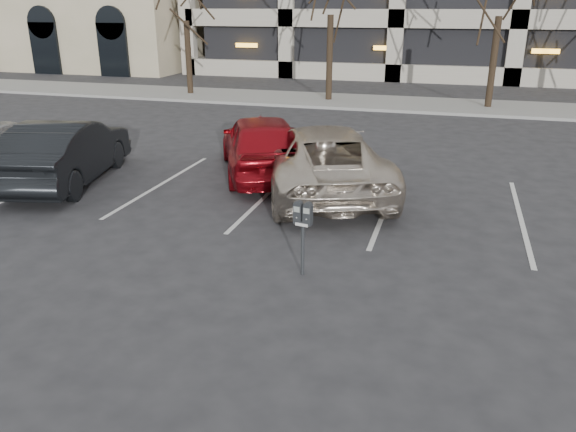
% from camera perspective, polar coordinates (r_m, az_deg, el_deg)
% --- Properties ---
extents(ground, '(140.00, 140.00, 0.00)m').
position_cam_1_polar(ground, '(10.84, 1.11, -2.11)').
color(ground, '#28282B').
rests_on(ground, ground).
extents(sidewalk, '(80.00, 4.00, 0.12)m').
position_cam_1_polar(sidewalk, '(26.11, 10.70, 11.16)').
color(sidewalk, gray).
rests_on(sidewalk, ground).
extents(stall_lines, '(16.90, 5.20, 0.00)m').
position_cam_1_polar(stall_lines, '(13.28, -2.07, 2.25)').
color(stall_lines, silver).
rests_on(stall_lines, ground).
extents(parking_meter, '(0.34, 0.17, 1.25)m').
position_cam_1_polar(parking_meter, '(8.98, 1.52, -0.44)').
color(parking_meter, black).
rests_on(parking_meter, ground).
extents(suv_silver, '(4.59, 6.29, 1.59)m').
position_cam_1_polar(suv_silver, '(13.36, 3.46, 5.87)').
color(suv_silver, beige).
rests_on(suv_silver, ground).
extents(car_red, '(3.76, 5.14, 1.63)m').
position_cam_1_polar(car_red, '(14.67, -2.66, 7.30)').
color(car_red, maroon).
rests_on(car_red, ground).
extents(car_dark, '(2.74, 5.06, 1.58)m').
position_cam_1_polar(car_dark, '(15.04, -21.65, 6.12)').
color(car_dark, black).
rests_on(car_dark, ground).
extents(car_silver, '(2.40, 4.86, 1.36)m').
position_cam_1_polar(car_silver, '(16.86, -27.20, 6.33)').
color(car_silver, '#B0B1B8').
rests_on(car_silver, ground).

